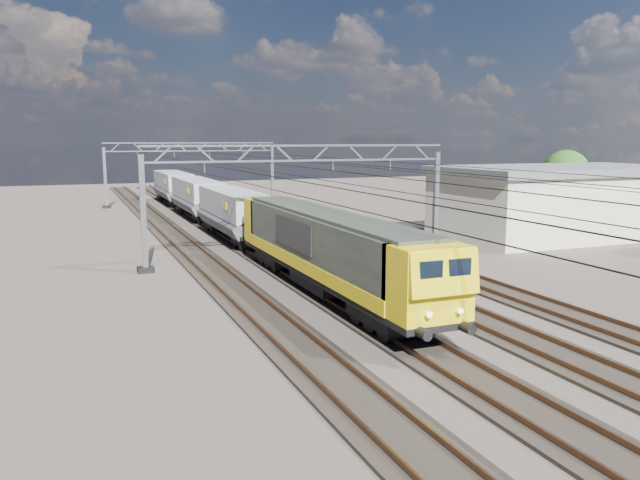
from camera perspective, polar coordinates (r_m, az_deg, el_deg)
name	(u,v)px	position (r m, az deg, el deg)	size (l,w,h in m)	color
ground	(328,273)	(35.11, 0.75, -3.01)	(160.00, 160.00, 0.00)	black
track_outer_west	(223,280)	(33.29, -8.84, -3.66)	(2.60, 140.00, 0.30)	black
track_loco	(295,274)	(34.39, -2.33, -3.15)	(2.60, 140.00, 0.30)	black
track_inner_east	(360,269)	(35.90, 3.69, -2.64)	(2.60, 140.00, 0.30)	black
track_outer_east	(420,264)	(37.78, 9.17, -2.14)	(2.60, 140.00, 0.30)	black
catenary_gantry_mid	(303,197)	(38.20, -1.57, 3.91)	(19.90, 0.90, 7.11)	gray
catenary_gantry_far	(193,171)	(72.95, -11.57, 6.22)	(19.90, 0.90, 7.11)	gray
overhead_wires	(282,165)	(41.85, -3.51, 6.88)	(12.03, 140.00, 0.53)	black
locomotive	(326,247)	(29.80, 0.58, -0.64)	(2.76, 21.10, 3.62)	black
hopper_wagon_lead	(234,210)	(46.49, -7.84, 2.69)	(3.38, 13.00, 3.25)	black
hopper_wagon_mid	(197,195)	(60.30, -11.18, 4.06)	(3.38, 13.00, 3.25)	black
hopper_wagon_third	(173,185)	(74.25, -13.27, 4.92)	(3.38, 13.00, 3.25)	black
industrial_shed	(560,201)	(51.81, 21.08, 3.37)	(18.60, 10.60, 5.40)	beige
tree_far	(570,175)	(63.06, 21.88, 5.51)	(4.90, 4.50, 6.47)	#311F16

